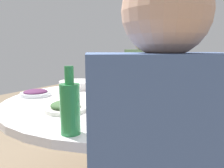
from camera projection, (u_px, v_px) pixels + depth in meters
round_dining_table at (114, 111)px, 1.43m from camera, size 1.37×1.37×0.72m
rice_bowl at (167, 109)px, 1.01m from camera, size 0.31×0.31×0.10m
soup_bowl at (77, 85)px, 1.79m from camera, size 0.28×0.30×0.06m
dish_tofu_braise at (140, 88)px, 1.69m from camera, size 0.22×0.22×0.04m
dish_greens at (66, 107)px, 1.14m from camera, size 0.22×0.22×0.05m
dish_eggplant at (36, 93)px, 1.51m from camera, size 0.20×0.20×0.04m
green_bottle at (70, 107)px, 0.82m from camera, size 0.07×0.07×0.26m
tea_cup_near at (218, 108)px, 1.09m from camera, size 0.08×0.08×0.06m
tea_cup_far at (175, 89)px, 1.64m from camera, size 0.06×0.06×0.05m
tea_cup_side at (133, 82)px, 1.91m from camera, size 0.07×0.07×0.07m
stool_for_diner_left at (141, 125)px, 2.41m from camera, size 0.36×0.36×0.45m
diner_left at (142, 75)px, 2.33m from camera, size 0.39×0.40×0.76m
diner_right at (161, 166)px, 0.52m from camera, size 0.46×0.46×0.76m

